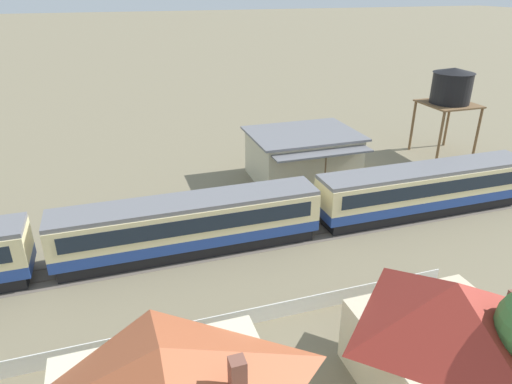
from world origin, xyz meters
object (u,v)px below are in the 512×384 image
(water_tower, at_px, (451,88))
(cottage_red_roof, at_px, (446,336))
(station_building, at_px, (303,156))
(passenger_train, at_px, (193,223))

(water_tower, bearing_deg, cottage_red_roof, -128.55)
(cottage_red_roof, bearing_deg, station_building, 80.94)
(station_building, bearing_deg, water_tower, 5.35)
(station_building, distance_m, cottage_red_roof, 25.46)
(passenger_train, distance_m, cottage_red_roof, 17.57)
(station_building, bearing_deg, passenger_train, -141.89)
(station_building, distance_m, water_tower, 18.08)
(water_tower, distance_m, cottage_red_roof, 34.46)
(station_building, height_order, water_tower, water_tower)
(passenger_train, height_order, cottage_red_roof, cottage_red_roof)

